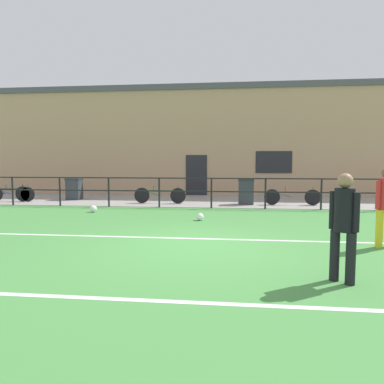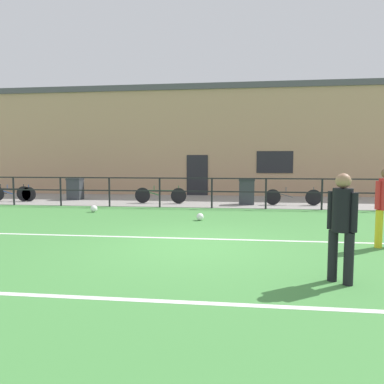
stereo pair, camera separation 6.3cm
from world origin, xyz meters
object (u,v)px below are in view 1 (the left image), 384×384
at_px(player_goalkeeper, 344,221).
at_px(bicycle_parked_1, 160,195).
at_px(bicycle_parked_2, 292,197).
at_px(bicycle_parked_3, 12,194).
at_px(soccer_ball_spare, 93,209).
at_px(soccer_ball_match, 200,217).
at_px(trash_bin_0, 246,191).
at_px(trash_bin_1, 74,189).
at_px(bicycle_parked_0, 5,193).

bearing_deg(player_goalkeeper, bicycle_parked_1, 157.35).
xyz_separation_m(bicycle_parked_2, bicycle_parked_3, (-12.01, -0.00, 0.00)).
bearing_deg(bicycle_parked_2, soccer_ball_spare, -159.00).
bearing_deg(player_goalkeeper, soccer_ball_match, 156.89).
xyz_separation_m(trash_bin_0, trash_bin_1, (-7.76, 0.96, -0.03)).
xyz_separation_m(soccer_ball_spare, bicycle_parked_0, (-5.13, 2.75, 0.25)).
distance_m(soccer_ball_match, trash_bin_1, 8.06).
relative_size(soccer_ball_match, bicycle_parked_1, 0.10).
bearing_deg(player_goalkeeper, bicycle_parked_2, 125.99).
relative_size(bicycle_parked_0, trash_bin_0, 2.18).
bearing_deg(bicycle_parked_1, bicycle_parked_0, 180.00).
xyz_separation_m(bicycle_parked_0, bicycle_parked_2, (12.30, -0.00, -0.02)).
xyz_separation_m(soccer_ball_match, trash_bin_1, (-6.26, 5.05, 0.41)).
relative_size(soccer_ball_spare, bicycle_parked_1, 0.11).
height_order(bicycle_parked_2, trash_bin_0, trash_bin_0).
relative_size(player_goalkeeper, bicycle_parked_0, 0.70).
relative_size(soccer_ball_spare, bicycle_parked_2, 0.11).
distance_m(bicycle_parked_1, trash_bin_0, 3.57).
bearing_deg(soccer_ball_spare, trash_bin_0, 27.63).
distance_m(player_goalkeeper, trash_bin_0, 9.36).
bearing_deg(bicycle_parked_3, trash_bin_1, 22.61).
height_order(bicycle_parked_1, trash_bin_0, trash_bin_0).
height_order(soccer_ball_match, trash_bin_0, trash_bin_0).
height_order(soccer_ball_spare, bicycle_parked_3, bicycle_parked_3).
bearing_deg(trash_bin_1, bicycle_parked_1, -13.46).
relative_size(bicycle_parked_3, trash_bin_1, 2.16).
bearing_deg(bicycle_parked_3, soccer_ball_spare, -29.62).
xyz_separation_m(bicycle_parked_1, trash_bin_1, (-4.20, 1.00, 0.16)).
distance_m(bicycle_parked_3, trash_bin_1, 2.62).
distance_m(bicycle_parked_2, trash_bin_0, 1.84).
distance_m(bicycle_parked_0, trash_bin_0, 10.47).
bearing_deg(soccer_ball_match, bicycle_parked_0, 155.69).
distance_m(player_goalkeeper, trash_bin_1, 13.51).
distance_m(soccer_ball_match, bicycle_parked_3, 9.57).
relative_size(soccer_ball_match, soccer_ball_spare, 0.91).
height_order(bicycle_parked_1, bicycle_parked_3, bicycle_parked_1).
bearing_deg(soccer_ball_match, trash_bin_0, 69.84).
bearing_deg(soccer_ball_match, player_goalkeeper, -64.07).
xyz_separation_m(player_goalkeeper, bicycle_parked_1, (-4.59, 9.25, -0.54)).
distance_m(bicycle_parked_1, bicycle_parked_3, 6.61).
relative_size(bicycle_parked_0, trash_bin_1, 2.31).
bearing_deg(bicycle_parked_2, bicycle_parked_1, 180.00).
xyz_separation_m(bicycle_parked_0, bicycle_parked_1, (6.90, 0.00, -0.01)).
relative_size(bicycle_parked_1, bicycle_parked_3, 1.03).
bearing_deg(bicycle_parked_1, bicycle_parked_2, -0.00).
distance_m(soccer_ball_match, bicycle_parked_0, 9.84).
bearing_deg(trash_bin_1, soccer_ball_match, -38.92).
bearing_deg(trash_bin_1, bicycle_parked_3, -157.39).
distance_m(soccer_ball_spare, bicycle_parked_1, 3.28).
bearing_deg(soccer_ball_match, bicycle_parked_1, 116.97).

